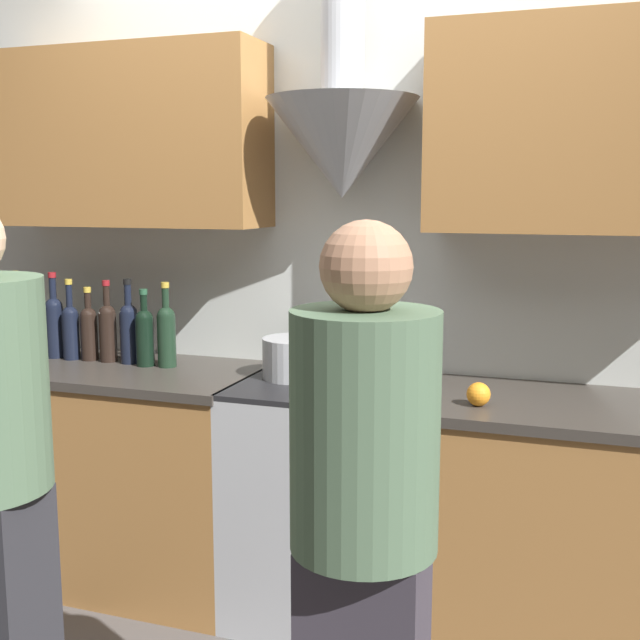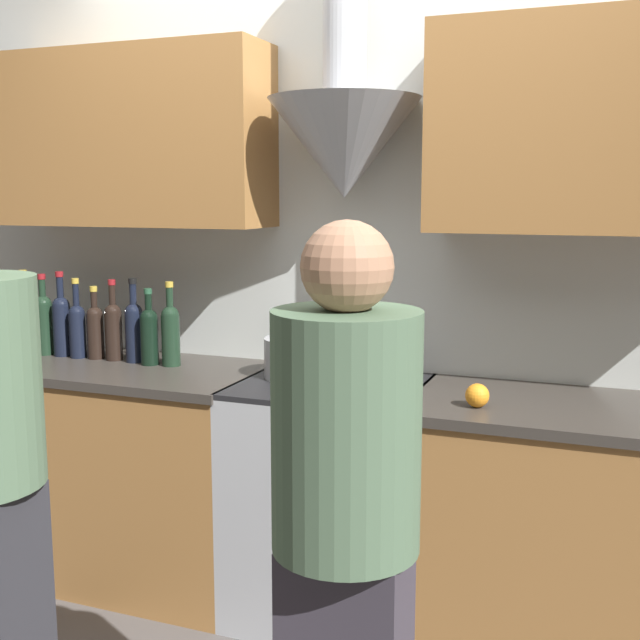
% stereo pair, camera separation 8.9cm
% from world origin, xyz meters
% --- Properties ---
extents(wall_back, '(8.40, 0.56, 2.60)m').
position_xyz_m(wall_back, '(-0.01, 0.59, 1.46)').
color(wall_back, silver).
rests_on(wall_back, ground_plane).
extents(counter_left, '(1.20, 0.62, 0.90)m').
position_xyz_m(counter_left, '(-0.92, 0.31, 0.45)').
color(counter_left, '#9E6B38').
rests_on(counter_left, ground_plane).
extents(counter_right, '(1.13, 0.62, 0.90)m').
position_xyz_m(counter_right, '(0.88, 0.31, 0.45)').
color(counter_right, '#9E6B38').
rests_on(counter_right, ground_plane).
extents(stove_range, '(0.66, 0.60, 0.90)m').
position_xyz_m(stove_range, '(0.00, 0.32, 0.45)').
color(stove_range, '#A8AAAF').
rests_on(stove_range, ground_plane).
extents(wine_bottle_0, '(0.07, 0.07, 0.36)m').
position_xyz_m(wine_bottle_0, '(-1.43, 0.38, 1.04)').
color(wine_bottle_0, black).
rests_on(wine_bottle_0, counter_left).
extents(wine_bottle_1, '(0.08, 0.08, 0.35)m').
position_xyz_m(wine_bottle_1, '(-1.33, 0.38, 1.04)').
color(wine_bottle_1, black).
rests_on(wine_bottle_1, counter_left).
extents(wine_bottle_2, '(0.08, 0.08, 0.36)m').
position_xyz_m(wine_bottle_2, '(-1.24, 0.38, 1.04)').
color(wine_bottle_2, black).
rests_on(wine_bottle_2, counter_left).
extents(wine_bottle_3, '(0.07, 0.07, 0.34)m').
position_xyz_m(wine_bottle_3, '(-1.16, 0.37, 1.02)').
color(wine_bottle_3, black).
rests_on(wine_bottle_3, counter_left).
extents(wine_bottle_4, '(0.07, 0.07, 0.31)m').
position_xyz_m(wine_bottle_4, '(-1.08, 0.38, 1.02)').
color(wine_bottle_4, black).
rests_on(wine_bottle_4, counter_left).
extents(wine_bottle_5, '(0.07, 0.07, 0.34)m').
position_xyz_m(wine_bottle_5, '(-0.99, 0.39, 1.03)').
color(wine_bottle_5, black).
rests_on(wine_bottle_5, counter_left).
extents(wine_bottle_6, '(0.08, 0.08, 0.35)m').
position_xyz_m(wine_bottle_6, '(-0.88, 0.39, 1.03)').
color(wine_bottle_6, black).
rests_on(wine_bottle_6, counter_left).
extents(wine_bottle_7, '(0.07, 0.07, 0.31)m').
position_xyz_m(wine_bottle_7, '(-0.80, 0.36, 1.02)').
color(wine_bottle_7, black).
rests_on(wine_bottle_7, counter_left).
extents(wine_bottle_8, '(0.07, 0.07, 0.34)m').
position_xyz_m(wine_bottle_8, '(-0.70, 0.38, 1.03)').
color(wine_bottle_8, black).
rests_on(wine_bottle_8, counter_left).
extents(stock_pot, '(0.25, 0.25, 0.15)m').
position_xyz_m(stock_pot, '(-0.15, 0.36, 0.97)').
color(stock_pot, '#A8AAAF').
rests_on(stock_pot, stove_range).
extents(mixing_bowl, '(0.23, 0.23, 0.07)m').
position_xyz_m(mixing_bowl, '(0.15, 0.32, 0.93)').
color(mixing_bowl, '#A8AAAF').
rests_on(mixing_bowl, stove_range).
extents(orange_fruit, '(0.08, 0.08, 0.08)m').
position_xyz_m(orange_fruit, '(0.56, 0.18, 0.93)').
color(orange_fruit, orange).
rests_on(orange_fruit, counter_right).
extents(person_foreground_right, '(0.31, 0.31, 1.53)m').
position_xyz_m(person_foreground_right, '(0.47, -0.86, 0.85)').
color(person_foreground_right, '#38333D').
rests_on(person_foreground_right, ground_plane).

